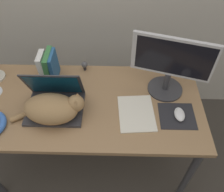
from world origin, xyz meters
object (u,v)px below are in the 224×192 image
(book_row, at_px, (49,66))
(webcam, at_px, (85,65))
(external_monitor, at_px, (171,64))
(cat, at_px, (53,108))
(computer_mouse, at_px, (179,114))
(laptop, at_px, (55,101))
(notepad, at_px, (136,113))

(book_row, distance_m, webcam, 0.24)
(external_monitor, bearing_deg, cat, -160.66)
(external_monitor, bearing_deg, computer_mouse, -75.33)
(cat, distance_m, webcam, 0.43)
(laptop, height_order, computer_mouse, laptop)
(cat, distance_m, computer_mouse, 0.71)
(cat, height_order, book_row, book_row)
(external_monitor, xyz_separation_m, book_row, (-0.74, 0.10, -0.11))
(computer_mouse, height_order, notepad, computer_mouse)
(laptop, distance_m, cat, 0.08)
(laptop, distance_m, external_monitor, 0.70)
(book_row, bearing_deg, notepad, -27.98)
(cat, distance_m, notepad, 0.47)
(cat, height_order, computer_mouse, cat)
(external_monitor, bearing_deg, notepad, -133.74)
(laptop, distance_m, webcam, 0.36)
(external_monitor, bearing_deg, webcam, 161.68)
(cat, bearing_deg, external_monitor, 19.34)
(computer_mouse, distance_m, webcam, 0.70)
(laptop, bearing_deg, external_monitor, 13.26)
(laptop, height_order, webcam, laptop)
(cat, xyz_separation_m, computer_mouse, (0.71, 0.02, -0.06))
(notepad, xyz_separation_m, webcam, (-0.34, 0.37, 0.04))
(laptop, xyz_separation_m, book_row, (-0.08, 0.25, 0.05))
(external_monitor, bearing_deg, book_row, 172.59)
(laptop, relative_size, computer_mouse, 3.31)
(book_row, height_order, notepad, book_row)
(computer_mouse, bearing_deg, notepad, 176.99)
(book_row, bearing_deg, cat, -75.11)
(webcam, bearing_deg, cat, -107.92)
(cat, relative_size, computer_mouse, 4.31)
(external_monitor, height_order, webcam, external_monitor)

